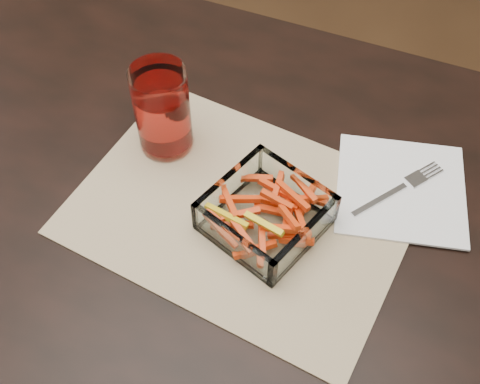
{
  "coord_description": "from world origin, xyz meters",
  "views": [
    {
      "loc": [
        0.33,
        -0.41,
        1.44
      ],
      "look_at": [
        0.14,
        0.04,
        0.78
      ],
      "focal_mm": 45.0,
      "sensor_mm": 36.0,
      "label": 1
    }
  ],
  "objects_px": {
    "dining_table": "(145,228)",
    "fork": "(400,188)",
    "glass_bowl": "(266,215)",
    "tumbler": "(163,113)"
  },
  "relations": [
    {
      "from": "dining_table",
      "to": "fork",
      "type": "bearing_deg",
      "value": 23.59
    },
    {
      "from": "dining_table",
      "to": "glass_bowl",
      "type": "relative_size",
      "value": 9.0
    },
    {
      "from": "glass_bowl",
      "to": "fork",
      "type": "height_order",
      "value": "glass_bowl"
    },
    {
      "from": "dining_table",
      "to": "glass_bowl",
      "type": "distance_m",
      "value": 0.22
    },
    {
      "from": "dining_table",
      "to": "fork",
      "type": "xyz_separation_m",
      "value": [
        0.34,
        0.15,
        0.1
      ]
    },
    {
      "from": "tumbler",
      "to": "fork",
      "type": "distance_m",
      "value": 0.36
    },
    {
      "from": "tumbler",
      "to": "fork",
      "type": "height_order",
      "value": "tumbler"
    },
    {
      "from": "glass_bowl",
      "to": "fork",
      "type": "bearing_deg",
      "value": 39.35
    },
    {
      "from": "glass_bowl",
      "to": "fork",
      "type": "xyz_separation_m",
      "value": [
        0.16,
        0.13,
        -0.02
      ]
    },
    {
      "from": "dining_table",
      "to": "glass_bowl",
      "type": "height_order",
      "value": "glass_bowl"
    }
  ]
}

